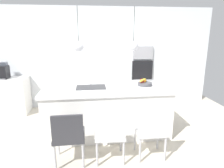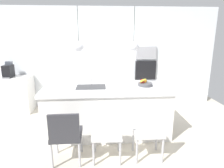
{
  "view_description": "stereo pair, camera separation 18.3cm",
  "coord_description": "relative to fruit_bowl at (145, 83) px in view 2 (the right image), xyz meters",
  "views": [
    {
      "loc": [
        -0.35,
        -3.65,
        1.96
      ],
      "look_at": [
        0.1,
        0.0,
        1.0
      ],
      "focal_mm": 31.85,
      "sensor_mm": 36.0,
      "label": 1
    },
    {
      "loc": [
        -0.17,
        -3.66,
        1.96
      ],
      "look_at": [
        0.1,
        0.0,
        1.0
      ],
      "focal_mm": 31.85,
      "sensor_mm": 36.0,
      "label": 2
    }
  ],
  "objects": [
    {
      "name": "floor",
      "position": [
        -0.74,
        -0.01,
        -1.0
      ],
      "size": [
        6.6,
        6.6,
        0.0
      ],
      "primitive_type": "plane",
      "color": "beige",
      "rests_on": "ground"
    },
    {
      "name": "back_wall",
      "position": [
        -0.74,
        1.64,
        0.3
      ],
      "size": [
        6.0,
        0.1,
        2.6
      ],
      "primitive_type": "cube",
      "color": "white",
      "rests_on": "ground"
    },
    {
      "name": "kitchen_island",
      "position": [
        -0.74,
        -0.01,
        -0.52
      ],
      "size": [
        2.41,
        1.0,
        0.95
      ],
      "color": "white",
      "rests_on": "ground"
    },
    {
      "name": "sink_basin",
      "position": [
        -1.04,
        -0.01,
        -0.05
      ],
      "size": [
        0.56,
        0.4,
        0.02
      ],
      "primitive_type": "cube",
      "color": "#2D2D30",
      "rests_on": "kitchen_island"
    },
    {
      "name": "faucet",
      "position": [
        -1.04,
        0.21,
        0.1
      ],
      "size": [
        0.02,
        0.17,
        0.22
      ],
      "color": "silver",
      "rests_on": "kitchen_island"
    },
    {
      "name": "fruit_bowl",
      "position": [
        0.0,
        0.0,
        0.0
      ],
      "size": [
        0.28,
        0.28,
        0.15
      ],
      "color": "#4C4C51",
      "rests_on": "kitchen_island"
    },
    {
      "name": "side_counter",
      "position": [
        -3.14,
        1.27,
        -0.55
      ],
      "size": [
        1.1,
        0.6,
        0.89
      ],
      "primitive_type": "cube",
      "color": "white",
      "rests_on": "ground"
    },
    {
      "name": "coffee_machine",
      "position": [
        -3.09,
        1.28,
        0.05
      ],
      "size": [
        0.2,
        0.35,
        0.38
      ],
      "color": "black",
      "rests_on": "side_counter"
    },
    {
      "name": "microwave",
      "position": [
        0.39,
        1.57,
        0.43
      ],
      "size": [
        0.54,
        0.08,
        0.34
      ],
      "primitive_type": "cube",
      "color": "#9E9EA3",
      "rests_on": "back_wall"
    },
    {
      "name": "oven",
      "position": [
        0.39,
        1.57,
        -0.07
      ],
      "size": [
        0.56,
        0.08,
        0.56
      ],
      "primitive_type": "cube",
      "color": "black",
      "rests_on": "back_wall"
    },
    {
      "name": "chair_near",
      "position": [
        -1.4,
        -0.94,
        -0.51
      ],
      "size": [
        0.47,
        0.47,
        0.86
      ],
      "color": "#333338",
      "rests_on": "ground"
    },
    {
      "name": "chair_middle",
      "position": [
        -0.79,
        -0.94,
        -0.51
      ],
      "size": [
        0.48,
        0.46,
        0.86
      ],
      "color": "silver",
      "rests_on": "ground"
    },
    {
      "name": "chair_far",
      "position": [
        -0.14,
        -0.94,
        -0.5
      ],
      "size": [
        0.46,
        0.41,
        0.88
      ],
      "color": "silver",
      "rests_on": "ground"
    },
    {
      "name": "pendant_light_left",
      "position": [
        -1.24,
        -0.01,
        0.72
      ],
      "size": [
        0.18,
        0.18,
        0.78
      ],
      "color": "silver"
    },
    {
      "name": "pendant_light_right",
      "position": [
        -0.24,
        -0.01,
        0.72
      ],
      "size": [
        0.18,
        0.18,
        0.78
      ],
      "color": "silver"
    }
  ]
}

